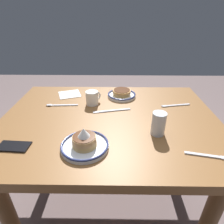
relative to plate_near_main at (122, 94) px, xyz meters
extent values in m
plane|color=#6D5B5A|center=(0.08, 0.30, -0.75)|extent=(6.00, 6.00, 0.00)
cube|color=brown|center=(0.08, 0.30, -0.04)|extent=(1.26, 0.96, 0.05)
cylinder|color=brown|center=(-0.44, -0.07, -0.41)|extent=(0.08, 0.08, 0.68)
cylinder|color=brown|center=(0.60, -0.07, -0.41)|extent=(0.08, 0.08, 0.68)
cylinder|color=brown|center=(-0.44, 0.66, -0.41)|extent=(0.08, 0.08, 0.68)
cylinder|color=brown|center=(0.60, 0.66, -0.41)|extent=(0.08, 0.08, 0.68)
cylinder|color=white|center=(0.00, 0.00, -0.01)|extent=(0.20, 0.20, 0.01)
torus|color=navy|center=(0.00, 0.00, 0.00)|extent=(0.20, 0.20, 0.01)
cylinder|color=gold|center=(0.00, 0.00, 0.00)|extent=(0.12, 0.12, 0.01)
cylinder|color=tan|center=(0.00, 0.00, 0.01)|extent=(0.12, 0.12, 0.01)
cylinder|color=#D4964C|center=(0.00, 0.00, 0.02)|extent=(0.13, 0.13, 0.01)
cylinder|color=#4C2814|center=(0.00, 0.00, 0.03)|extent=(0.12, 0.12, 0.00)
cylinder|color=white|center=(0.18, 0.57, -0.01)|extent=(0.22, 0.22, 0.01)
torus|color=navy|center=(0.18, 0.57, 0.00)|extent=(0.22, 0.22, 0.01)
cylinder|color=tan|center=(0.18, 0.57, 0.00)|extent=(0.11, 0.11, 0.01)
cylinder|color=tan|center=(0.18, 0.57, 0.01)|extent=(0.11, 0.11, 0.01)
cylinder|color=tan|center=(0.18, 0.57, 0.02)|extent=(0.11, 0.11, 0.01)
cylinder|color=tan|center=(0.18, 0.57, 0.04)|extent=(0.11, 0.11, 0.01)
cylinder|color=#4C2814|center=(0.18, 0.57, 0.04)|extent=(0.10, 0.10, 0.00)
cone|color=white|center=(0.18, 0.57, 0.07)|extent=(0.05, 0.05, 0.04)
cylinder|color=white|center=(0.20, 0.12, 0.02)|extent=(0.08, 0.08, 0.09)
torus|color=white|center=(0.17, 0.09, 0.02)|extent=(0.05, 0.05, 0.06)
cylinder|color=brown|center=(0.20, 0.12, 0.05)|extent=(0.07, 0.07, 0.01)
cylinder|color=silver|center=(-0.17, 0.45, 0.04)|extent=(0.07, 0.07, 0.12)
cylinder|color=black|center=(-0.17, 0.45, 0.02)|extent=(0.06, 0.06, 0.08)
cube|color=black|center=(0.51, 0.57, -0.02)|extent=(0.15, 0.08, 0.01)
cube|color=white|center=(0.38, -0.03, -0.02)|extent=(0.19, 0.18, 0.00)
cube|color=silver|center=(-0.34, 0.61, -0.02)|extent=(0.17, 0.05, 0.01)
cube|color=silver|center=(-0.42, 0.62, -0.02)|extent=(0.03, 0.01, 0.00)
cube|color=silver|center=(-0.35, 0.14, -0.02)|extent=(0.19, 0.05, 0.01)
cube|color=silver|center=(-0.27, 0.14, -0.02)|extent=(0.03, 0.01, 0.00)
cube|color=silver|center=(-0.27, 0.15, -0.02)|extent=(0.03, 0.01, 0.00)
cube|color=silver|center=(-0.27, 0.16, -0.02)|extent=(0.03, 0.01, 0.00)
cube|color=silver|center=(-0.27, 0.16, -0.02)|extent=(0.03, 0.01, 0.00)
cube|color=silver|center=(0.05, 0.21, -0.02)|extent=(0.20, 0.05, 0.01)
cube|color=silver|center=(0.14, 0.23, -0.02)|extent=(0.09, 0.04, 0.00)
cube|color=silver|center=(0.39, 0.15, -0.02)|extent=(0.20, 0.02, 0.01)
ellipsoid|color=silver|center=(0.48, 0.15, -0.01)|extent=(0.04, 0.03, 0.01)
camera|label=1|loc=(0.05, 1.24, 0.54)|focal=30.23mm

